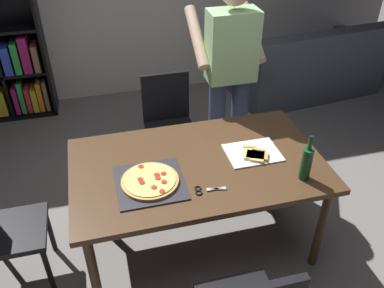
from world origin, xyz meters
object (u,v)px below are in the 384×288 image
Objects in this scene: person_serving_pizza at (230,73)px; kitchen_scissors at (205,190)px; pepperoni_pizza_on_tray at (150,181)px; wine_bottle at (306,163)px; chair_far_side at (169,118)px; dining_table at (198,171)px; couch at (306,70)px.

person_serving_pizza is 8.91× the size of kitchen_scissors.
pepperoni_pizza_on_tray is 1.32× the size of wine_bottle.
chair_far_side is 1.47m from wine_bottle.
person_serving_pizza reaches higher than kitchen_scissors.
couch reaches higher than dining_table.
person_serving_pizza is at bearing 58.25° from dining_table.
chair_far_side is 1.28m from kitchen_scissors.
person_serving_pizza reaches higher than wine_bottle.
person_serving_pizza is 4.19× the size of pepperoni_pizza_on_tray.
couch is (1.91, 1.99, -0.38)m from dining_table.
pepperoni_pizza_on_tray is at bearing -107.09° from chair_far_side.
couch is 9.09× the size of kitchen_scissors.
kitchen_scissors reaches higher than dining_table.
dining_table is at bearing 152.53° from wine_bottle.
chair_far_side is 2.85× the size of wine_bottle.
pepperoni_pizza_on_tray is 0.97m from wine_bottle.
person_serving_pizza is (0.47, 0.76, 0.32)m from dining_table.
wine_bottle reaches higher than dining_table.
chair_far_side is 0.71m from person_serving_pizza.
wine_bottle reaches higher than couch.
couch is at bearing 40.51° from person_serving_pizza.
pepperoni_pizza_on_tray is at bearing 168.68° from wine_bottle.
couch is at bearing 43.23° from pepperoni_pizza_on_tray.
pepperoni_pizza_on_tray is at bearing 154.16° from kitchen_scissors.
wine_bottle is at bearing -119.50° from couch.
dining_table is 3.98× the size of pepperoni_pizza_on_tray.
person_serving_pizza reaches higher than chair_far_side.
couch is 1.02× the size of person_serving_pizza.
dining_table is 0.99m from chair_far_side.
wine_bottle is (-1.30, -2.30, 0.57)m from couch.
kitchen_scissors is at bearing 176.44° from wine_bottle.
chair_far_side is 2.17m from couch.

